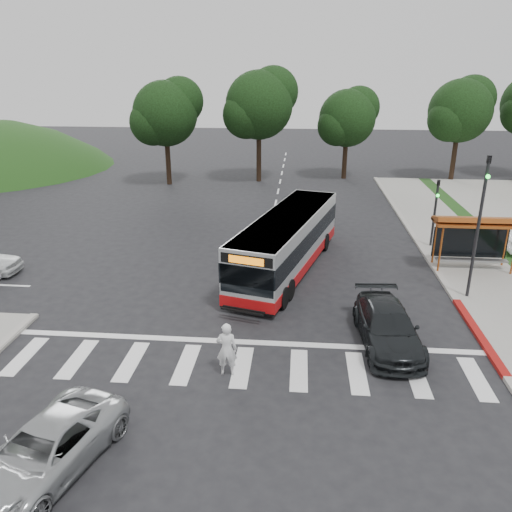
# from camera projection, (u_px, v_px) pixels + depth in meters

# --- Properties ---
(ground) EXTENTS (140.00, 140.00, 0.00)m
(ground) POSITION_uv_depth(u_px,v_px,m) (255.00, 304.00, 22.21)
(ground) COLOR black
(ground) RESTS_ON ground
(sidewalk_east) EXTENTS (4.00, 40.00, 0.12)m
(sidewalk_east) POSITION_uv_depth(u_px,v_px,m) (457.00, 250.00, 28.74)
(sidewalk_east) COLOR gray
(sidewalk_east) RESTS_ON ground
(curb_east) EXTENTS (0.30, 40.00, 0.15)m
(curb_east) POSITION_uv_depth(u_px,v_px,m) (422.00, 248.00, 28.90)
(curb_east) COLOR #9E9991
(curb_east) RESTS_ON ground
(curb_east_red) EXTENTS (0.32, 6.00, 0.15)m
(curb_east_red) POSITION_uv_depth(u_px,v_px,m) (478.00, 334.00, 19.57)
(curb_east_red) COLOR maroon
(curb_east_red) RESTS_ON ground
(crosswalk_ladder) EXTENTS (18.00, 2.60, 0.01)m
(crosswalk_ladder) POSITION_uv_depth(u_px,v_px,m) (242.00, 367.00, 17.55)
(crosswalk_ladder) COLOR silver
(crosswalk_ladder) RESTS_ON ground
(bus_shelter) EXTENTS (4.20, 1.60, 2.86)m
(bus_shelter) POSITION_uv_depth(u_px,v_px,m) (476.00, 226.00, 25.25)
(bus_shelter) COLOR #A74E1B
(bus_shelter) RESTS_ON sidewalk_east
(traffic_signal_ne_tall) EXTENTS (0.18, 0.37, 6.50)m
(traffic_signal_ne_tall) POSITION_uv_depth(u_px,v_px,m) (480.00, 217.00, 21.44)
(traffic_signal_ne_tall) COLOR black
(traffic_signal_ne_tall) RESTS_ON ground
(traffic_signal_ne_short) EXTENTS (0.18, 0.37, 4.00)m
(traffic_signal_ne_short) POSITION_uv_depth(u_px,v_px,m) (436.00, 206.00, 28.46)
(traffic_signal_ne_short) COLOR black
(traffic_signal_ne_short) RESTS_ON ground
(tree_ne_a) EXTENTS (6.16, 5.74, 9.30)m
(tree_ne_a) POSITION_uv_depth(u_px,v_px,m) (461.00, 110.00, 44.79)
(tree_ne_a) COLOR black
(tree_ne_a) RESTS_ON parking_lot
(tree_north_a) EXTENTS (6.60, 6.15, 10.17)m
(tree_north_a) POSITION_uv_depth(u_px,v_px,m) (260.00, 104.00, 44.24)
(tree_north_a) COLOR black
(tree_north_a) RESTS_ON ground
(tree_north_b) EXTENTS (5.72, 5.33, 8.43)m
(tree_north_b) POSITION_uv_depth(u_px,v_px,m) (348.00, 117.00, 45.88)
(tree_north_b) COLOR black
(tree_north_b) RESTS_ON ground
(tree_north_c) EXTENTS (6.16, 5.74, 9.30)m
(tree_north_c) POSITION_uv_depth(u_px,v_px,m) (166.00, 112.00, 43.26)
(tree_north_c) COLOR black
(tree_north_c) RESTS_ON ground
(transit_bus) EXTENTS (5.41, 11.62, 2.94)m
(transit_bus) POSITION_uv_depth(u_px,v_px,m) (287.00, 243.00, 25.53)
(transit_bus) COLOR #AAADAF
(transit_bus) RESTS_ON ground
(pedestrian) EXTENTS (0.73, 0.50, 1.94)m
(pedestrian) POSITION_uv_depth(u_px,v_px,m) (227.00, 349.00, 16.82)
(pedestrian) COLOR white
(pedestrian) RESTS_ON ground
(dark_sedan) EXTENTS (2.38, 5.17, 1.46)m
(dark_sedan) POSITION_uv_depth(u_px,v_px,m) (387.00, 327.00, 18.78)
(dark_sedan) COLOR black
(dark_sedan) RESTS_ON ground
(silver_suv_south) EXTENTS (3.44, 5.22, 1.33)m
(silver_suv_south) POSITION_uv_depth(u_px,v_px,m) (45.00, 450.00, 12.81)
(silver_suv_south) COLOR #A9ADAF
(silver_suv_south) RESTS_ON ground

